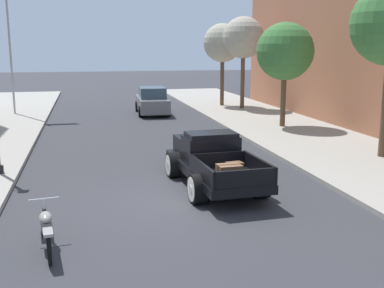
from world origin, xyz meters
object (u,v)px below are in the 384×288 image
Objects in this scene: hotrod_truck_black at (211,160)px; car_background_grey at (152,102)px; street_tree_farthest at (223,43)px; motorcycle_parked at (47,229)px; flagpole at (12,17)px; street_tree_second at (285,52)px; street_tree_third at (243,38)px.

hotrod_truck_black is 15.56m from car_background_grey.
street_tree_farthest is (5.49, 17.76, 3.54)m from hotrod_truck_black.
flagpole is at bearing 98.60° from motorcycle_parked.
hotrod_truck_black is 1.15× the size of car_background_grey.
car_background_grey is at bearing 129.55° from street_tree_second.
street_tree_farthest reaches higher than car_background_grey.
hotrod_truck_black is 0.92× the size of street_tree_farthest.
flagpole is (-3.07, 20.32, 5.33)m from motorcycle_parked.
motorcycle_parked is 0.41× the size of street_tree_second.
flagpole is at bearing -174.49° from street_tree_farthest.
street_tree_third reaches higher than hotrod_truck_black.
street_tree_third is (6.31, 15.90, 3.85)m from hotrod_truck_black.
street_tree_third reaches higher than car_background_grey.
street_tree_third is (0.28, 7.17, 0.78)m from street_tree_second.
street_tree_third is at bearing 61.36° from motorcycle_parked.
motorcycle_parked is 0.36× the size of street_tree_third.
car_background_grey is 6.58m from street_tree_farthest.
street_tree_second reaches higher than car_background_grey.
street_tree_second is at bearing 50.10° from motorcycle_parked.
flagpole reaches higher than hotrod_truck_black.
flagpole is 1.80× the size of street_tree_second.
street_tree_third is at bearing -66.10° from street_tree_farthest.
street_tree_third reaches higher than motorcycle_parked.
street_tree_third is (5.92, 0.35, 3.84)m from car_background_grey.
motorcycle_parked is 0.48× the size of car_background_grey.
car_background_grey is 7.06m from street_tree_third.
street_tree_third is at bearing 68.36° from hotrod_truck_black.
hotrod_truck_black is 5.87m from motorcycle_parked.
hotrod_truck_black is 0.55× the size of flagpole.
street_tree_third is at bearing -2.49° from flagpole.
car_background_grey reaches higher than motorcycle_parked.
motorcycle_parked is 19.96m from car_background_grey.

